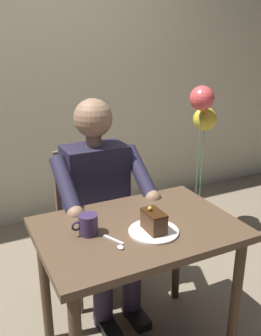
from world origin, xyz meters
TOP-DOWN VIEW (x-y plane):
  - cafe_rear_panel at (0.00, -1.76)m, footprint 6.40×0.12m
  - dining_table at (0.00, 0.00)m, footprint 0.92×0.64m
  - chair at (0.00, -0.64)m, footprint 0.42×0.42m
  - seated_person at (0.00, -0.47)m, footprint 0.53×0.58m
  - dessert_plate at (-0.03, 0.09)m, footprint 0.23×0.23m
  - cake_slice at (-0.03, 0.08)m, footprint 0.07×0.12m
  - coffee_cup at (0.23, -0.03)m, footprint 0.12×0.09m
  - dessert_spoon at (0.15, 0.11)m, footprint 0.06×0.14m
  - balloon_display at (-1.02, -0.88)m, footprint 0.30×0.28m

SIDE VIEW (x-z plane):
  - chair at x=0.00m, z-range 0.05..0.95m
  - dining_table at x=0.00m, z-range 0.26..0.98m
  - seated_person at x=0.00m, z-range 0.03..1.27m
  - dessert_spoon at x=0.15m, z-range 0.72..0.73m
  - dessert_plate at x=-0.03m, z-range 0.73..0.74m
  - coffee_cup at x=0.23m, z-range 0.73..0.82m
  - cake_slice at x=-0.03m, z-range 0.73..0.84m
  - balloon_display at x=-1.02m, z-range 0.24..1.47m
  - cafe_rear_panel at x=0.00m, z-range 0.00..3.00m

